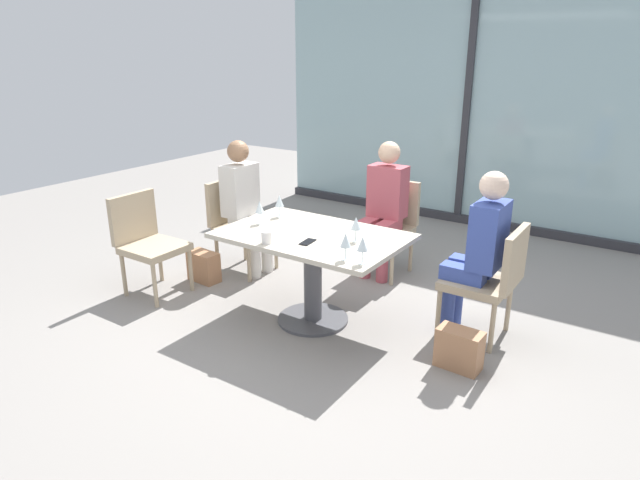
{
  "coord_description": "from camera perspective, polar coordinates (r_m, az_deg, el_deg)",
  "views": [
    {
      "loc": [
        2.23,
        -3.22,
        2.06
      ],
      "look_at": [
        0.0,
        0.1,
        0.65
      ],
      "focal_mm": 30.85,
      "sensor_mm": 36.0,
      "label": 1
    }
  ],
  "objects": [
    {
      "name": "handbag_1",
      "position": [
        3.88,
        14.24,
        -10.92
      ],
      "size": [
        0.31,
        0.17,
        0.28
      ],
      "primitive_type": "cube",
      "rotation": [
        0.0,
        0.0,
        -0.04
      ],
      "color": "#A3704C",
      "rests_on": "ground_plane"
    },
    {
      "name": "wine_glass_1",
      "position": [
        3.94,
        3.75,
        1.68
      ],
      "size": [
        0.07,
        0.07,
        0.18
      ],
      "color": "silver",
      "rests_on": "dining_table_main"
    },
    {
      "name": "wine_glass_4",
      "position": [
        4.36,
        -6.28,
        3.36
      ],
      "size": [
        0.07,
        0.07,
        0.18
      ],
      "color": "silver",
      "rests_on": "dining_table_main"
    },
    {
      "name": "chair_near_window",
      "position": [
        5.25,
        7.14,
        1.94
      ],
      "size": [
        0.46,
        0.51,
        0.87
      ],
      "color": "tan",
      "rests_on": "ground_plane"
    },
    {
      "name": "wine_glass_0",
      "position": [
        3.59,
        2.67,
        -0.09
      ],
      "size": [
        0.07,
        0.07,
        0.18
      ],
      "color": "silver",
      "rests_on": "dining_table_main"
    },
    {
      "name": "dining_table_main",
      "position": [
        4.2,
        -0.76,
        -1.59
      ],
      "size": [
        1.37,
        0.9,
        0.73
      ],
      "color": "#BCB29E",
      "rests_on": "ground_plane"
    },
    {
      "name": "ground_plane",
      "position": [
        4.43,
        -0.73,
        -8.32
      ],
      "size": [
        12.0,
        12.0,
        0.0
      ],
      "primitive_type": "plane",
      "color": "gray"
    },
    {
      "name": "chair_far_right",
      "position": [
        4.16,
        17.33,
        -3.59
      ],
      "size": [
        0.5,
        0.46,
        0.87
      ],
      "color": "tan",
      "rests_on": "ground_plane"
    },
    {
      "name": "person_far_left",
      "position": [
        5.18,
        -7.76,
        4.03
      ],
      "size": [
        0.39,
        0.34,
        1.26
      ],
      "color": "silver",
      "rests_on": "ground_plane"
    },
    {
      "name": "window_wall_backdrop",
      "position": [
        6.84,
        14.94,
        11.66
      ],
      "size": [
        4.96,
        0.1,
        2.7
      ],
      "color": "#96B7BC",
      "rests_on": "ground_plane"
    },
    {
      "name": "person_far_right",
      "position": [
        4.12,
        16.17,
        -0.68
      ],
      "size": [
        0.39,
        0.34,
        1.26
      ],
      "color": "#384C9E",
      "rests_on": "ground_plane"
    },
    {
      "name": "wine_glass_3",
      "position": [
        4.53,
        -4.24,
        4.03
      ],
      "size": [
        0.07,
        0.07,
        0.18
      ],
      "color": "silver",
      "rests_on": "dining_table_main"
    },
    {
      "name": "cell_phone_on_table",
      "position": [
        3.95,
        -1.29,
        -0.21
      ],
      "size": [
        0.08,
        0.15,
        0.01
      ],
      "primitive_type": "cube",
      "rotation": [
        0.0,
        0.0,
        0.11
      ],
      "color": "black",
      "rests_on": "dining_table_main"
    },
    {
      "name": "chair_far_left",
      "position": [
        5.31,
        -8.55,
        2.08
      ],
      "size": [
        0.5,
        0.46,
        0.87
      ],
      "color": "tan",
      "rests_on": "ground_plane"
    },
    {
      "name": "handbag_0",
      "position": [
        5.2,
        -11.97,
        -2.71
      ],
      "size": [
        0.31,
        0.18,
        0.28
      ],
      "primitive_type": "cube",
      "rotation": [
        0.0,
        0.0,
        -0.08
      ],
      "color": "#A3704C",
      "rests_on": "ground_plane"
    },
    {
      "name": "person_near_window",
      "position": [
        5.1,
        6.68,
        3.81
      ],
      "size": [
        0.34,
        0.39,
        1.26
      ],
      "color": "#B24C56",
      "rests_on": "ground_plane"
    },
    {
      "name": "wine_glass_2",
      "position": [
        3.53,
        4.44,
        -0.47
      ],
      "size": [
        0.07,
        0.07,
        0.18
      ],
      "color": "silver",
      "rests_on": "dining_table_main"
    },
    {
      "name": "coffee_cup",
      "position": [
        3.94,
        -5.57,
        0.28
      ],
      "size": [
        0.08,
        0.08,
        0.09
      ],
      "primitive_type": "cylinder",
      "color": "white",
      "rests_on": "dining_table_main"
    },
    {
      "name": "chair_side_end",
      "position": [
        4.98,
        -17.55,
        0.2
      ],
      "size": [
        0.5,
        0.46,
        0.87
      ],
      "color": "tan",
      "rests_on": "ground_plane"
    }
  ]
}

